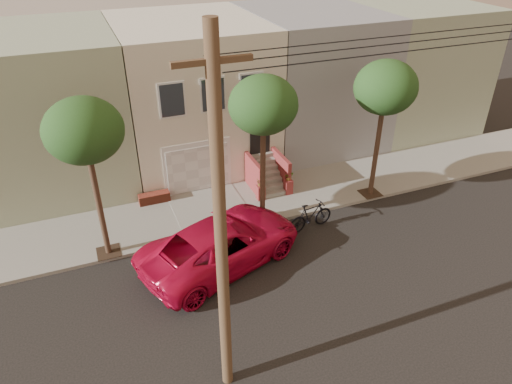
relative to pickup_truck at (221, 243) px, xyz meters
name	(u,v)px	position (x,y,z in m)	size (l,w,h in m)	color
ground	(278,283)	(1.50, -1.88, -0.89)	(90.00, 90.00, 0.00)	black
sidewalk	(230,207)	(1.50, 3.47, -0.81)	(40.00, 3.70, 0.15)	gray
house_row	(191,91)	(1.50, 9.31, 2.76)	(33.10, 11.70, 7.00)	beige
tree_left	(84,132)	(-4.00, 2.02, 4.37)	(2.70, 2.57, 6.30)	#2D2116
tree_mid	(263,106)	(2.50, 2.02, 4.37)	(2.70, 2.57, 6.30)	#2D2116
tree_right	(386,88)	(8.00, 2.02, 4.37)	(2.70, 2.57, 6.30)	#2D2116
pickup_truck	(221,243)	(0.00, 0.00, 0.00)	(2.95, 6.40, 1.78)	#BC0B30
motorcycle	(311,216)	(4.14, 0.71, -0.25)	(0.60, 2.13, 1.28)	black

